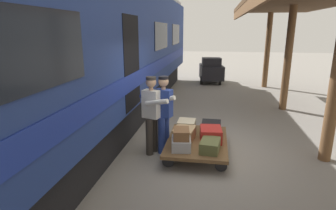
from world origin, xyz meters
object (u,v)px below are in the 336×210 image
Objects in this scene: suitcase_gray_aluminum at (181,144)px; suitcase_black_hardshell at (211,127)px; suitcase_brown_leather at (181,134)px; porter_in_overalls at (163,112)px; suitcase_cream_canvas at (187,126)px; suitcase_red_plastic at (211,134)px; porter_by_door at (152,113)px; suitcase_olive_duffel at (210,145)px; luggage_cart at (197,142)px; baggage_tug at (211,71)px; suitcase_tan_vintage at (184,134)px; train_car at (68,57)px.

suitcase_gray_aluminum is 1.04× the size of suitcase_black_hardshell.
suitcase_black_hardshell is at bearing -119.19° from suitcase_brown_leather.
porter_in_overalls is (0.47, -0.49, 0.51)m from suitcase_gray_aluminum.
suitcase_cream_canvas is 1.06m from suitcase_brown_leather.
suitcase_red_plastic is 0.32× the size of porter_by_door.
suitcase_black_hardshell is at bearing -151.27° from porter_in_overalls.
suitcase_gray_aluminum is at bearing 90.00° from suitcase_cream_canvas.
luggage_cart is at bearing -61.34° from suitcase_olive_duffel.
suitcase_brown_leather is at bearing 135.00° from porter_in_overalls.
baggage_tug reaches higher than suitcase_black_hardshell.
suitcase_cream_canvas is (0.00, -1.06, 0.02)m from suitcase_gray_aluminum.
suitcase_black_hardshell is 1.06m from suitcase_olive_duffel.
suitcase_brown_leather is at bearing 41.25° from suitcase_red_plastic.
luggage_cart is 0.34m from suitcase_tan_vintage.
suitcase_black_hardshell is at bearing -137.55° from suitcase_tan_vintage.
suitcase_brown_leather is (0.58, 0.51, 0.17)m from suitcase_red_plastic.
train_car reaches higher than porter_in_overalls.
suitcase_cream_canvas is 0.58m from suitcase_black_hardshell.
suitcase_olive_duffel is 0.62m from suitcase_brown_leather.
suitcase_brown_leather is at bearing -87.32° from suitcase_gray_aluminum.
train_car is at bearing -7.73° from porter_by_door.
suitcase_cream_canvas is at bearing -133.61° from porter_by_door.
porter_in_overalls reaches higher than suitcase_red_plastic.
suitcase_red_plastic is 0.79m from suitcase_brown_leather.
porter_in_overalls is at bearing 5.32° from suitcase_tan_vintage.
suitcase_tan_vintage is at bearing -42.45° from suitcase_olive_duffel.
porter_in_overalls is (1.05, 0.58, 0.50)m from suitcase_black_hardshell.
porter_in_overalls is at bearing 28.73° from suitcase_black_hardshell.
suitcase_gray_aluminum is 1.09× the size of suitcase_cream_canvas.
baggage_tug reaches higher than suitcase_cream_canvas.
porter_in_overalls reaches higher than baggage_tug.
suitcase_brown_leather reaches higher than suitcase_black_hardshell.
baggage_tug is at bearing -92.94° from suitcase_cream_canvas.
suitcase_gray_aluminum is 1.06m from suitcase_cream_canvas.
suitcase_olive_duffel is at bearing 90.00° from suitcase_black_hardshell.
porter_by_door is at bearing 172.27° from train_car.
train_car is at bearing 7.64° from suitcase_black_hardshell.
porter_by_door is at bearing -26.68° from suitcase_brown_leather.
train_car reaches higher than suitcase_olive_duffel.
porter_by_door reaches higher than baggage_tug.
baggage_tug is at bearing -97.05° from porter_by_door.
suitcase_cream_canvas is at bearing -61.34° from luggage_cart.
baggage_tug is at bearing -88.83° from suitcase_black_hardshell.
porter_by_door is at bearing 46.39° from suitcase_cream_canvas.
baggage_tug is (-1.09, -8.80, -0.30)m from porter_by_door.
suitcase_tan_vintage is (0.29, -0.00, 0.17)m from luggage_cart.
porter_in_overalls and porter_by_door have the same top height.
train_car is at bearing 70.15° from baggage_tug.
suitcase_black_hardshell is (-0.58, -1.06, 0.02)m from suitcase_gray_aluminum.
suitcase_gray_aluminum is 0.85m from porter_in_overalls.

